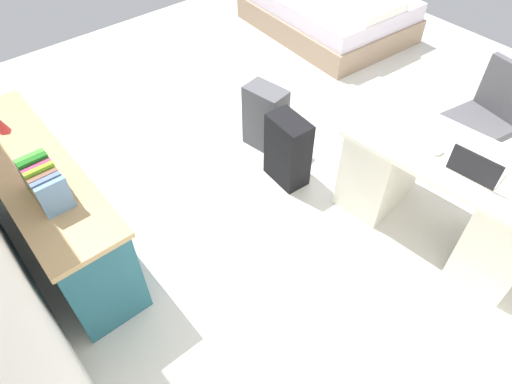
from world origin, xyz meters
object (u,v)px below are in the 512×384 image
Objects in this scene: credenza at (51,207)px; computer_mouse at (439,151)px; laptop at (475,169)px; suitcase_spare_grey at (265,118)px; desk at (441,193)px; suitcase_black at (288,150)px; figurine_small at (2,125)px; office_chair at (481,126)px; bed at (328,11)px.

credenza is 2.67m from computer_mouse.
suitcase_spare_grey is at bearing 7.52° from laptop.
desk is 1.60m from suitcase_spare_grey.
figurine_small reaches higher than suitcase_black.
office_chair reaches higher than figurine_small.
figurine_small is at bearing 40.20° from computer_mouse.
credenza is (1.67, 2.20, 0.00)m from desk.
desk is 1.21m from suitcase_black.
figurine_small is at bearing 58.36° from office_chair.
office_chair is 2.67m from bed.
computer_mouse is (-2.65, 1.81, 0.53)m from bed.
desk is at bearing -178.38° from suitcase_spare_grey.
suitcase_black is 6.13× the size of computer_mouse.
credenza is 18.00× the size of computer_mouse.
suitcase_black is at bearing 16.38° from laptop.
office_chair is 8.55× the size of figurine_small.
suitcase_spare_grey is at bearing -106.35° from figurine_small.
laptop is at bearing 111.97° from office_chair.
laptop is (-1.73, -0.23, 0.50)m from suitcase_spare_grey.
office_chair is 1.11m from laptop.
credenza is at bearing 76.18° from suitcase_black.
credenza is at bearing 77.07° from suitcase_spare_grey.
laptop is 3.11m from figurine_small.
laptop reaches higher than bed.
credenza is (1.45, 3.08, -0.02)m from office_chair.
credenza reaches higher than suitcase_spare_grey.
office_chair reaches higher than suitcase_black.
desk is at bearing -27.06° from laptop.
suitcase_spare_grey is (0.45, -0.15, -0.01)m from suitcase_black.
computer_mouse is at bearing 97.50° from office_chair.
bed is 17.99× the size of figurine_small.
bed is at bearing -80.94° from figurine_small.
office_chair is 0.47× the size of bed.
suitcase_spare_grey is at bearing 41.56° from office_chair.
credenza is at bearing 105.28° from bed.
laptop is at bearing -159.64° from suitcase_black.
computer_mouse is (-1.02, -0.39, 0.46)m from suitcase_black.
bed is at bearing -49.38° from suitcase_black.
office_chair is 0.52× the size of credenza.
desk is at bearing -133.91° from figurine_small.
bed is (2.75, -1.74, -0.15)m from desk.
figurine_small is (0.55, 1.89, 0.54)m from suitcase_spare_grey.
suitcase_black is 1.18m from computer_mouse.
laptop is (-2.91, 1.82, 0.56)m from bed.
laptop reaches higher than figurine_small.
figurine_small reaches higher than bed.
figurine_small is at bearing 46.09° from desk.
suitcase_black is (0.89, 1.34, -0.11)m from office_chair.
office_chair is 1.61m from suitcase_black.
bed is at bearing -32.29° from desk.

